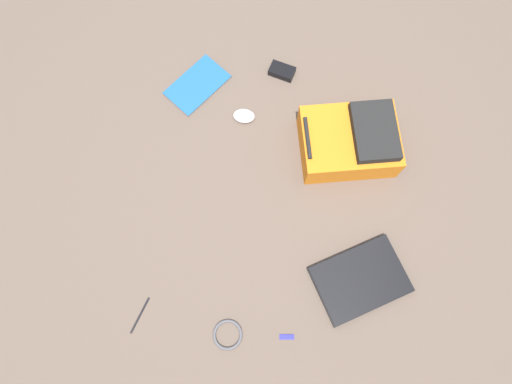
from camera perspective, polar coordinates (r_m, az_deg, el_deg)
ground_plane at (r=1.82m, az=0.00°, el=-0.13°), size 4.06×4.06×0.00m
backpack at (r=1.85m, az=12.16°, el=6.46°), size 0.38×0.45×0.18m
laptop at (r=1.78m, az=13.34°, el=-10.95°), size 0.39×0.42×0.03m
book_red at (r=2.03m, az=-7.59°, el=13.55°), size 0.32×0.28×0.01m
computer_mouse at (r=1.92m, az=-1.56°, el=9.80°), size 0.07×0.10×0.04m
cable_coil at (r=1.74m, az=-3.55°, el=-17.95°), size 0.11×0.11×0.01m
power_brick at (r=2.04m, az=3.37°, el=15.32°), size 0.09×0.12×0.03m
pen_black at (r=1.79m, az=-14.79°, el=-15.15°), size 0.14×0.04×0.01m
usb_stick at (r=1.74m, az=4.00°, el=-18.19°), size 0.03×0.06×0.01m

